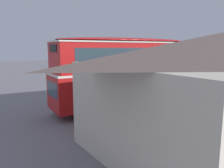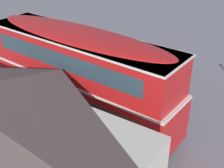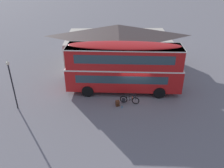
{
  "view_description": "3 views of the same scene",
  "coord_description": "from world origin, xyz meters",
  "views": [
    {
      "loc": [
        8.7,
        12.68,
        4.13
      ],
      "look_at": [
        -0.29,
        -0.32,
        1.56
      ],
      "focal_mm": 35.8,
      "sensor_mm": 36.0,
      "label": 1
    },
    {
      "loc": [
        -9.35,
        11.03,
        9.21
      ],
      "look_at": [
        -1.61,
        -0.99,
        1.39
      ],
      "focal_mm": 48.12,
      "sensor_mm": 36.0,
      "label": 2
    },
    {
      "loc": [
        -2.66,
        -18.69,
        11.26
      ],
      "look_at": [
        -2.05,
        -0.44,
        1.44
      ],
      "focal_mm": 37.11,
      "sensor_mm": 36.0,
      "label": 3
    }
  ],
  "objects": [
    {
      "name": "backpack_on_ground",
      "position": [
        -1.61,
        -1.83,
        0.3
      ],
      "size": [
        0.37,
        0.35,
        0.58
      ],
      "color": "#592D19",
      "rests_on": "ground"
    },
    {
      "name": "touring_bicycle",
      "position": [
        -0.59,
        -1.44,
        0.37
      ],
      "size": [
        1.7,
        0.61,
        1.05
      ],
      "color": "black",
      "rests_on": "ground"
    },
    {
      "name": "water_bottle_blue_sports",
      "position": [
        -1.24,
        -2.18,
        0.11
      ],
      "size": [
        0.07,
        0.07,
        0.24
      ],
      "color": "#338CBF",
      "rests_on": "ground"
    },
    {
      "name": "double_decker_bus",
      "position": [
        -0.91,
        0.82,
        2.64
      ],
      "size": [
        10.79,
        3.33,
        4.79
      ],
      "color": "black",
      "rests_on": "ground"
    },
    {
      "name": "ground_plane",
      "position": [
        0.0,
        0.0,
        0.0
      ],
      "size": [
        120.0,
        120.0,
        0.0
      ],
      "primitive_type": "plane",
      "color": "slate"
    }
  ]
}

